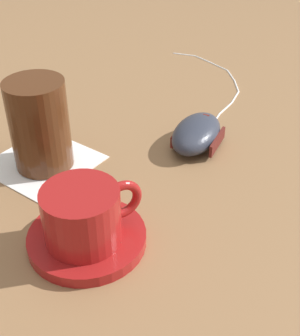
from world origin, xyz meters
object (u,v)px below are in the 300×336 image
Objects in this scene: coffee_cup at (84,215)px; drinking_glass at (39,125)px; computer_mouse at (198,134)px; saucer at (87,238)px.

drinking_glass is at bearing 165.78° from coffee_cup.
computer_mouse is (-0.07, 0.23, -0.02)m from coffee_cup.
saucer is 0.04m from coffee_cup.
saucer is 1.08× the size of drinking_glass.
drinking_glass is at bearing 166.47° from saucer.
drinking_glass is (-0.16, 0.04, 0.05)m from saucer.
computer_mouse is 0.22m from drinking_glass.
saucer is at bearing 140.93° from coffee_cup.
drinking_glass is (-0.10, -0.19, 0.04)m from computer_mouse.
computer_mouse is at bearing 63.04° from drinking_glass.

